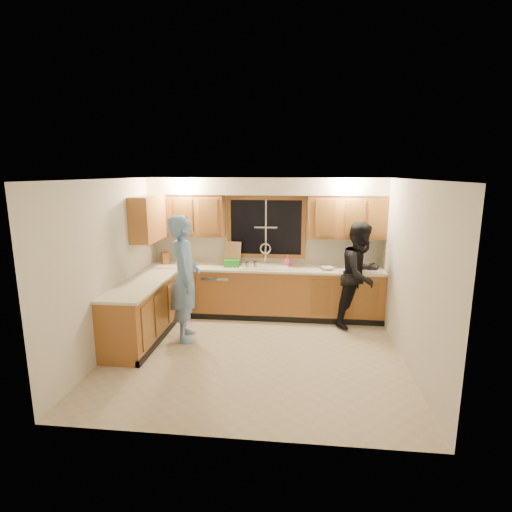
{
  "coord_description": "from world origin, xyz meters",
  "views": [
    {
      "loc": [
        0.61,
        -5.35,
        2.59
      ],
      "look_at": [
        -0.05,
        0.65,
        1.32
      ],
      "focal_mm": 28.0,
      "sensor_mm": 36.0,
      "label": 1
    }
  ],
  "objects_px": {
    "man": "(185,279)",
    "soap_bottle": "(288,260)",
    "knife_block": "(165,258)",
    "sink": "(264,270)",
    "bowl": "(327,268)",
    "woman": "(360,275)",
    "dishwasher": "(218,293)",
    "dish_crate": "(232,263)",
    "stove": "(127,325)"
  },
  "relations": [
    {
      "from": "man",
      "to": "soap_bottle",
      "type": "height_order",
      "value": "man"
    },
    {
      "from": "man",
      "to": "knife_block",
      "type": "bearing_deg",
      "value": 15.88
    },
    {
      "from": "knife_block",
      "to": "sink",
      "type": "bearing_deg",
      "value": -41.74
    },
    {
      "from": "man",
      "to": "bowl",
      "type": "bearing_deg",
      "value": -79.4
    },
    {
      "from": "sink",
      "to": "man",
      "type": "relative_size",
      "value": 0.44
    },
    {
      "from": "sink",
      "to": "woman",
      "type": "xyz_separation_m",
      "value": [
        1.65,
        -0.3,
        0.03
      ]
    },
    {
      "from": "sink",
      "to": "bowl",
      "type": "bearing_deg",
      "value": -4.2
    },
    {
      "from": "dishwasher",
      "to": "woman",
      "type": "bearing_deg",
      "value": -6.49
    },
    {
      "from": "dish_crate",
      "to": "soap_bottle",
      "type": "distance_m",
      "value": 1.01
    },
    {
      "from": "dishwasher",
      "to": "man",
      "type": "distance_m",
      "value": 1.31
    },
    {
      "from": "stove",
      "to": "woman",
      "type": "xyz_separation_m",
      "value": [
        3.45,
        1.53,
        0.45
      ]
    },
    {
      "from": "dish_crate",
      "to": "stove",
      "type": "bearing_deg",
      "value": -123.4
    },
    {
      "from": "stove",
      "to": "dish_crate",
      "type": "relative_size",
      "value": 3.35
    },
    {
      "from": "dishwasher",
      "to": "soap_bottle",
      "type": "relative_size",
      "value": 3.95
    },
    {
      "from": "sink",
      "to": "dish_crate",
      "type": "bearing_deg",
      "value": 179.51
    },
    {
      "from": "sink",
      "to": "stove",
      "type": "xyz_separation_m",
      "value": [
        -1.8,
        -1.82,
        -0.41
      ]
    },
    {
      "from": "stove",
      "to": "man",
      "type": "height_order",
      "value": "man"
    },
    {
      "from": "sink",
      "to": "man",
      "type": "bearing_deg",
      "value": -134.52
    },
    {
      "from": "sink",
      "to": "woman",
      "type": "bearing_deg",
      "value": -10.27
    },
    {
      "from": "woman",
      "to": "knife_block",
      "type": "bearing_deg",
      "value": 128.67
    },
    {
      "from": "dishwasher",
      "to": "soap_bottle",
      "type": "bearing_deg",
      "value": 6.59
    },
    {
      "from": "sink",
      "to": "soap_bottle",
      "type": "relative_size",
      "value": 4.14
    },
    {
      "from": "knife_block",
      "to": "soap_bottle",
      "type": "xyz_separation_m",
      "value": [
        2.26,
        0.09,
        -0.01
      ]
    },
    {
      "from": "dish_crate",
      "to": "sink",
      "type": "bearing_deg",
      "value": -0.49
    },
    {
      "from": "stove",
      "to": "bowl",
      "type": "bearing_deg",
      "value": 30.89
    },
    {
      "from": "sink",
      "to": "man",
      "type": "xyz_separation_m",
      "value": [
        -1.14,
        -1.15,
        0.12
      ]
    },
    {
      "from": "woman",
      "to": "knife_block",
      "type": "xyz_separation_m",
      "value": [
        -3.5,
        0.35,
        0.13
      ]
    },
    {
      "from": "soap_bottle",
      "to": "bowl",
      "type": "height_order",
      "value": "soap_bottle"
    },
    {
      "from": "man",
      "to": "woman",
      "type": "relative_size",
      "value": 1.09
    },
    {
      "from": "dishwasher",
      "to": "dish_crate",
      "type": "distance_m",
      "value": 0.63
    },
    {
      "from": "dish_crate",
      "to": "man",
      "type": "bearing_deg",
      "value": -115.03
    },
    {
      "from": "dishwasher",
      "to": "stove",
      "type": "relative_size",
      "value": 0.91
    },
    {
      "from": "bowl",
      "to": "dish_crate",
      "type": "bearing_deg",
      "value": 177.09
    },
    {
      "from": "man",
      "to": "dish_crate",
      "type": "height_order",
      "value": "man"
    },
    {
      "from": "sink",
      "to": "man",
      "type": "height_order",
      "value": "man"
    },
    {
      "from": "sink",
      "to": "bowl",
      "type": "relative_size",
      "value": 3.94
    },
    {
      "from": "dishwasher",
      "to": "woman",
      "type": "height_order",
      "value": "woman"
    },
    {
      "from": "dishwasher",
      "to": "stove",
      "type": "xyz_separation_m",
      "value": [
        -0.95,
        -1.81,
        0.04
      ]
    },
    {
      "from": "knife_block",
      "to": "woman",
      "type": "bearing_deg",
      "value": -45.95
    },
    {
      "from": "man",
      "to": "soap_bottle",
      "type": "bearing_deg",
      "value": -65.16
    },
    {
      "from": "soap_bottle",
      "to": "sink",
      "type": "bearing_deg",
      "value": -162.31
    },
    {
      "from": "stove",
      "to": "soap_bottle",
      "type": "relative_size",
      "value": 4.33
    },
    {
      "from": "man",
      "to": "dish_crate",
      "type": "relative_size",
      "value": 7.3
    },
    {
      "from": "sink",
      "to": "dish_crate",
      "type": "height_order",
      "value": "sink"
    },
    {
      "from": "man",
      "to": "woman",
      "type": "bearing_deg",
      "value": -87.86
    },
    {
      "from": "soap_bottle",
      "to": "bowl",
      "type": "bearing_deg",
      "value": -16.86
    },
    {
      "from": "sink",
      "to": "bowl",
      "type": "height_order",
      "value": "sink"
    },
    {
      "from": "knife_block",
      "to": "bowl",
      "type": "relative_size",
      "value": 1.0
    },
    {
      "from": "woman",
      "to": "dish_crate",
      "type": "xyz_separation_m",
      "value": [
        -2.25,
        0.3,
        0.08
      ]
    },
    {
      "from": "woman",
      "to": "soap_bottle",
      "type": "xyz_separation_m",
      "value": [
        -1.24,
        0.43,
        0.13
      ]
    }
  ]
}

